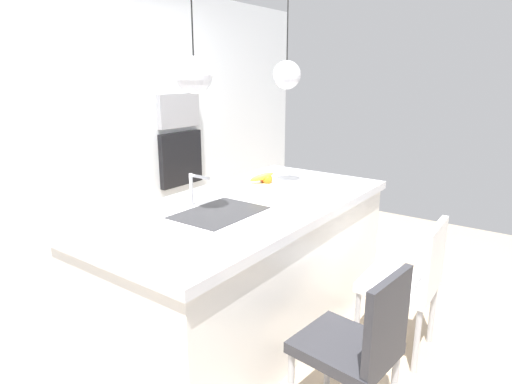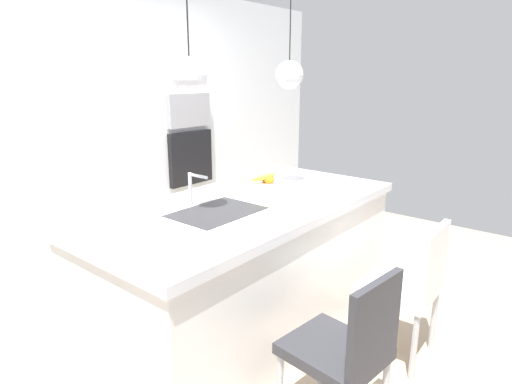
{
  "view_description": "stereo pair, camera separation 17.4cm",
  "coord_description": "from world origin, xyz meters",
  "px_view_note": "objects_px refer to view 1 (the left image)",
  "views": [
    {
      "loc": [
        -2.25,
        -1.71,
        1.8
      ],
      "look_at": [
        0.1,
        0.0,
        1.01
      ],
      "focal_mm": 30.5,
      "sensor_mm": 36.0,
      "label": 1
    },
    {
      "loc": [
        -2.15,
        -1.85,
        1.8
      ],
      "look_at": [
        0.1,
        0.0,
        1.01
      ],
      "focal_mm": 30.5,
      "sensor_mm": 36.0,
      "label": 2
    }
  ],
  "objects_px": {
    "fruit_bowl": "(265,184)",
    "chair_middle": "(410,279)",
    "microwave": "(178,111)",
    "oven": "(180,159)",
    "chair_near": "(358,344)"
  },
  "relations": [
    {
      "from": "fruit_bowl",
      "to": "chair_near",
      "type": "bearing_deg",
      "value": -124.82
    },
    {
      "from": "fruit_bowl",
      "to": "microwave",
      "type": "distance_m",
      "value": 1.66
    },
    {
      "from": "fruit_bowl",
      "to": "chair_middle",
      "type": "relative_size",
      "value": 0.29
    },
    {
      "from": "fruit_bowl",
      "to": "microwave",
      "type": "height_order",
      "value": "microwave"
    },
    {
      "from": "fruit_bowl",
      "to": "oven",
      "type": "xyz_separation_m",
      "value": [
        0.58,
        1.49,
        -0.06
      ]
    },
    {
      "from": "microwave",
      "to": "oven",
      "type": "height_order",
      "value": "microwave"
    },
    {
      "from": "oven",
      "to": "chair_middle",
      "type": "height_order",
      "value": "oven"
    },
    {
      "from": "chair_near",
      "to": "microwave",
      "type": "bearing_deg",
      "value": 62.52
    },
    {
      "from": "fruit_bowl",
      "to": "microwave",
      "type": "xyz_separation_m",
      "value": [
        0.58,
        1.49,
        0.44
      ]
    },
    {
      "from": "chair_near",
      "to": "chair_middle",
      "type": "xyz_separation_m",
      "value": [
        0.83,
        0.0,
        0.02
      ]
    },
    {
      "from": "microwave",
      "to": "oven",
      "type": "xyz_separation_m",
      "value": [
        0.0,
        0.0,
        -0.5
      ]
    },
    {
      "from": "fruit_bowl",
      "to": "oven",
      "type": "relative_size",
      "value": 0.47
    },
    {
      "from": "microwave",
      "to": "oven",
      "type": "relative_size",
      "value": 0.96
    },
    {
      "from": "fruit_bowl",
      "to": "oven",
      "type": "height_order",
      "value": "oven"
    },
    {
      "from": "fruit_bowl",
      "to": "chair_near",
      "type": "distance_m",
      "value": 1.43
    }
  ]
}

